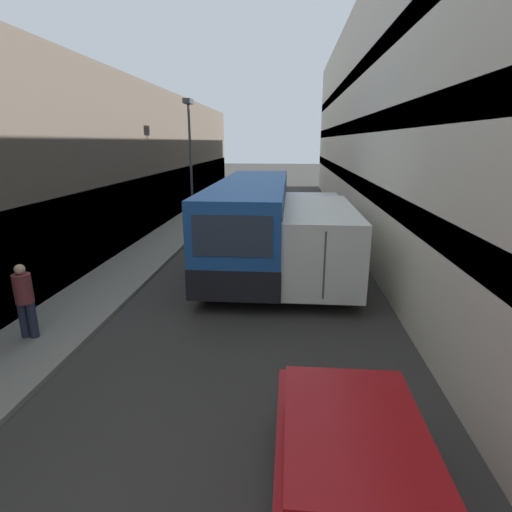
{
  "coord_description": "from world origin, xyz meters",
  "views": [
    {
      "loc": [
        1.18,
        1.12,
        4.69
      ],
      "look_at": [
        0.27,
        11.79,
        1.6
      ],
      "focal_mm": 28.0,
      "sensor_mm": 36.0,
      "label": 1
    }
  ],
  "objects": [
    {
      "name": "panel_van",
      "position": [
        -1.38,
        27.84,
        1.05
      ],
      "size": [
        1.82,
        4.71,
        1.87
      ],
      "color": "#BCBCC1",
      "rests_on": "ground_plane"
    },
    {
      "name": "building_left_shopfront",
      "position": [
        -7.09,
        15.0,
        3.42
      ],
      "size": [
        2.4,
        60.0,
        7.53
      ],
      "color": "#51473D",
      "rests_on": "ground_plane"
    },
    {
      "name": "sidewalk_left",
      "position": [
        -4.81,
        15.0,
        0.07
      ],
      "size": [
        2.35,
        60.0,
        0.13
      ],
      "color": "gray",
      "rests_on": "ground_plane"
    },
    {
      "name": "box_truck",
      "position": [
        2.13,
        15.3,
        1.47
      ],
      "size": [
        2.33,
        8.18,
        2.61
      ],
      "color": "silver",
      "rests_on": "ground_plane"
    },
    {
      "name": "car_hatchback",
      "position": [
        1.99,
        4.97,
        0.78
      ],
      "size": [
        1.85,
        4.27,
        1.57
      ],
      "color": "#9E0F14",
      "rests_on": "ground_plane"
    },
    {
      "name": "pedestrian",
      "position": [
        -5.0,
        9.38,
        1.12
      ],
      "size": [
        0.43,
        0.41,
        1.83
      ],
      "color": "#23283D",
      "rests_on": "sidewalk_left"
    },
    {
      "name": "ground_plane",
      "position": [
        0.0,
        15.0,
        0.0
      ],
      "size": [
        150.0,
        150.0,
        0.0
      ],
      "primitive_type": "plane",
      "color": "#33302D"
    },
    {
      "name": "building_right_apartment",
      "position": [
        5.38,
        15.0,
        5.68
      ],
      "size": [
        2.4,
        60.0,
        11.41
      ],
      "color": "beige",
      "rests_on": "ground_plane"
    },
    {
      "name": "bus",
      "position": [
        -0.31,
        16.84,
        1.69
      ],
      "size": [
        2.63,
        11.28,
        3.19
      ],
      "color": "#1E519E",
      "rests_on": "ground_plane"
    },
    {
      "name": "street_lamp",
      "position": [
        -3.88,
        21.53,
        4.7
      ],
      "size": [
        0.36,
        0.8,
        6.55
      ],
      "color": "#38383D",
      "rests_on": "sidewalk_left"
    }
  ]
}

